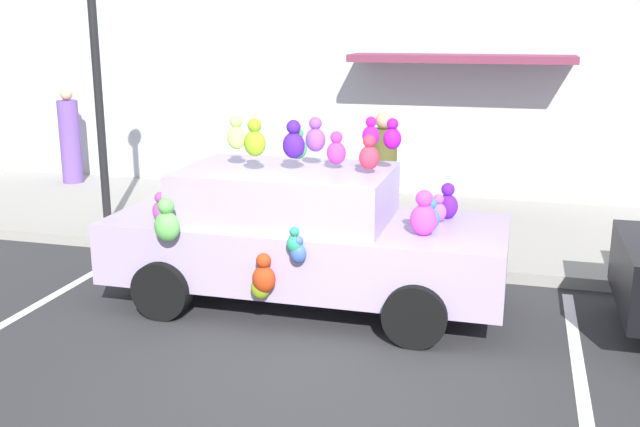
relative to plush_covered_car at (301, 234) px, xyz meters
name	(u,v)px	position (x,y,z in m)	size (l,w,h in m)	color
ground_plane	(314,377)	(0.64, -1.74, -0.81)	(60.00, 60.00, 0.00)	#2D2D30
sidewalk	(402,227)	(0.64, 3.26, -0.73)	(24.00, 4.00, 0.15)	gray
storefront_building	(428,18)	(0.64, 5.40, 2.38)	(24.00, 1.25, 6.40)	#B2B7C1
parking_stripe_front	(577,359)	(2.94, -0.74, -0.81)	(0.12, 3.60, 0.01)	silver
parking_stripe_rear	(45,301)	(-2.86, -0.74, -0.81)	(0.12, 3.60, 0.01)	silver
plush_covered_car	(301,234)	(0.00, 0.00, 0.00)	(4.38, 2.03, 2.13)	#A895C7
teddy_bear_on_sidewalk	(221,216)	(-1.72, 1.76, -0.35)	(0.36, 0.30, 0.68)	#9E723D
street_lamp_post	(96,69)	(-3.53, 1.76, 1.66)	(0.28, 0.28, 3.78)	black
pedestrian_near_shopfront	(383,182)	(0.49, 2.27, 0.17)	(0.38, 0.38, 1.79)	#514E23
pedestrian_walking_past	(70,139)	(-5.94, 4.53, 0.17)	(0.38, 0.38, 1.79)	#69479A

